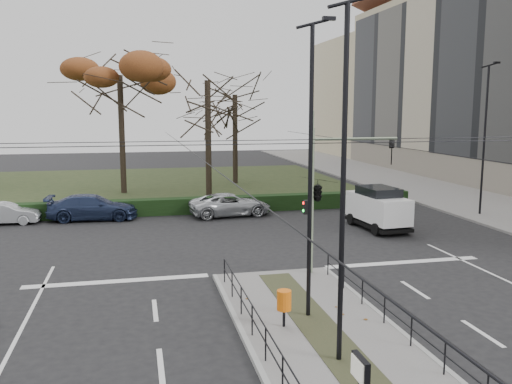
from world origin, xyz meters
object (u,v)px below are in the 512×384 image
streetlamp_sidewalk (485,138)px  parked_car_third (92,207)px  traffic_light (320,189)px  parked_car_fourth (230,204)px  litter_bin (284,301)px  streetlamp_median_near (344,182)px  white_van (378,207)px  rust_tree (120,75)px  bare_tree_near (208,89)px  bare_tree_center (235,101)px  info_panel (360,383)px  parked_car_second (5,213)px  streetlamp_median_far (311,169)px

streetlamp_sidewalk → parked_car_third: bearing=170.3°
traffic_light → parked_car_fourth: size_ratio=1.14×
litter_bin → streetlamp_median_near: streetlamp_median_near is taller
white_van → parked_car_fourth: bearing=142.9°
rust_tree → bare_tree_near: rust_tree is taller
bare_tree_near → bare_tree_center: bearing=64.8°
info_panel → streetlamp_median_near: streetlamp_median_near is taller
bare_tree_near → litter_bin: bearing=-92.5°
streetlamp_sidewalk → bare_tree_near: bearing=145.7°
parked_car_fourth → rust_tree: bearing=25.8°
litter_bin → streetlamp_sidewalk: bearing=40.9°
bare_tree_near → traffic_light: bearing=-85.0°
litter_bin → parked_car_second: 21.56m
info_panel → parked_car_third: size_ratio=0.43×
white_van → info_panel: bearing=-116.0°
litter_bin → streetlamp_median_near: size_ratio=0.12×
litter_bin → rust_tree: 29.89m
streetlamp_median_far → streetlamp_sidewalk: bearing=41.3°
traffic_light → parked_car_second: traffic_light is taller
litter_bin → info_panel: info_panel is taller
streetlamp_sidewalk → white_van: size_ratio=2.06×
streetlamp_sidewalk → bare_tree_near: bare_tree_near is taller
white_van → bare_tree_center: bare_tree_center is taller
litter_bin → info_panel: 6.82m
streetlamp_median_far → parked_car_second: streetlamp_median_far is taller
parked_car_second → white_van: 21.21m
litter_bin → streetlamp_median_far: 4.01m
streetlamp_median_far → bare_tree_center: bare_tree_center is taller
litter_bin → streetlamp_sidewalk: 22.29m
white_van → streetlamp_median_far: bearing=-123.7°
parked_car_fourth → bare_tree_center: (2.89, 14.06, 6.54)m
streetlamp_sidewalk → white_van: streetlamp_sidewalk is taller
bare_tree_center → bare_tree_near: 7.75m
traffic_light → parked_car_third: size_ratio=1.09×
parked_car_third → bare_tree_center: (11.17, 13.54, 6.48)m
streetlamp_median_near → white_van: streetlamp_median_near is taller
streetlamp_median_near → white_van: (7.94, 14.74, -3.56)m
white_van → bare_tree_near: 16.25m
streetlamp_median_far → parked_car_third: (-7.80, 17.71, -4.01)m
bare_tree_near → streetlamp_sidewalk: bearing=-34.3°
parked_car_fourth → streetlamp_median_far: bearing=171.7°
traffic_light → parked_car_second: (-14.43, 13.12, -2.85)m
streetlamp_median_far → white_van: bearing=56.3°
traffic_light → streetlamp_median_near: (-1.99, -7.45, 1.32)m
parked_car_fourth → rust_tree: size_ratio=0.42×
streetlamp_median_far → traffic_light: bearing=67.3°
parked_car_second → streetlamp_sidewalk: bearing=-95.9°
white_van → rust_tree: (-13.94, 15.95, 7.88)m
info_panel → bare_tree_center: 39.32m
traffic_light → parked_car_third: bearing=125.8°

